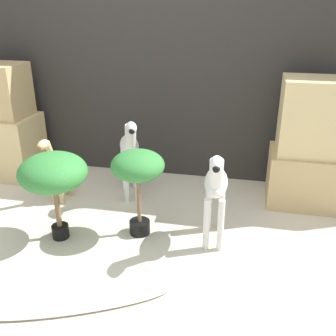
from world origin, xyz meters
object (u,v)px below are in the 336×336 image
(zebra_right, at_px, (216,187))
(zebra_left, at_px, (130,149))
(potted_palm_back, at_px, (53,174))
(giraffe_figurine, at_px, (58,169))
(potted_palm_front, at_px, (138,170))
(surfboard, at_px, (72,301))

(zebra_right, height_order, zebra_left, same)
(zebra_right, bearing_deg, potted_palm_back, -170.85)
(zebra_right, xyz_separation_m, giraffe_figurine, (-1.34, 0.35, -0.15))
(zebra_left, bearing_deg, zebra_right, -35.77)
(potted_palm_front, bearing_deg, zebra_right, -0.10)
(potted_palm_back, xyz_separation_m, surfboard, (0.37, -0.61, -0.49))
(zebra_right, relative_size, potted_palm_front, 1.13)
(potted_palm_back, bearing_deg, potted_palm_front, 17.87)
(potted_palm_back, bearing_deg, giraffe_figurine, 115.30)
(potted_palm_front, height_order, potted_palm_back, same)
(zebra_right, xyz_separation_m, surfboard, (-0.72, -0.79, -0.42))
(zebra_left, height_order, potted_palm_back, zebra_left)
(potted_palm_front, distance_m, surfboard, 0.95)
(zebra_left, height_order, potted_palm_front, zebra_left)
(potted_palm_front, relative_size, potted_palm_back, 1.00)
(giraffe_figurine, distance_m, surfboard, 1.32)
(zebra_right, bearing_deg, surfboard, -132.48)
(giraffe_figurine, bearing_deg, zebra_left, 20.07)
(zebra_right, xyz_separation_m, zebra_left, (-0.77, 0.56, 0.00))
(potted_palm_back, distance_m, surfboard, 0.87)
(zebra_left, distance_m, giraffe_figurine, 0.62)
(zebra_right, relative_size, potted_palm_back, 1.13)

